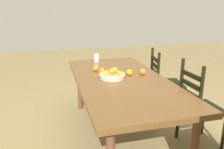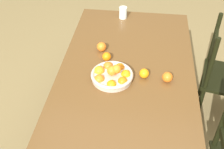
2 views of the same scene
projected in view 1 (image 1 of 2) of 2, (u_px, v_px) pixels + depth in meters
The scene contains 10 objects.
ground_plane at pixel (121, 136), 2.74m from camera, with size 12.00×12.00×0.00m, color olive.
dining_table at pixel (121, 84), 2.55m from camera, with size 2.05×0.97×0.72m.
chair_near_window at pixel (198, 107), 2.45m from camera, with size 0.40×0.40×0.96m.
chair_by_cabinet at pixel (163, 82), 3.30m from camera, with size 0.51×0.51×0.91m.
fruit_bowl at pixel (112, 75), 2.55m from camera, with size 0.29×0.29×0.13m.
orange_loose_0 at pixel (96, 68), 2.81m from camera, with size 0.07×0.07×0.07m, color orange.
orange_loose_1 at pixel (143, 72), 2.66m from camera, with size 0.07×0.07×0.07m, color orange.
orange_loose_2 at pixel (129, 73), 2.64m from camera, with size 0.07×0.07×0.07m, color orange.
orange_loose_3 at pixel (102, 71), 2.72m from camera, with size 0.07×0.07×0.07m, color orange.
drinking_glass at pixel (96, 58), 3.33m from camera, with size 0.07×0.07×0.10m, color silver.
Camera 1 is at (2.31, -0.73, 1.49)m, focal length 36.63 mm.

